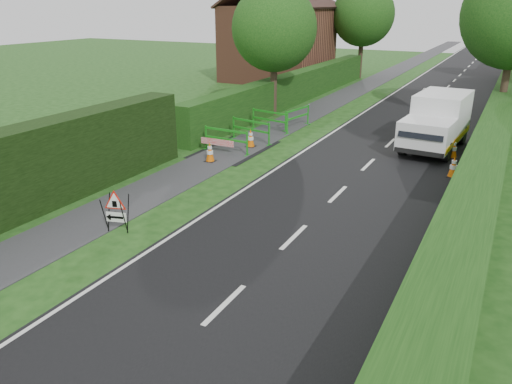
% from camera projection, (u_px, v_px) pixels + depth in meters
% --- Properties ---
extents(ground, '(120.00, 120.00, 0.00)m').
position_uv_depth(ground, '(96.00, 298.00, 10.34)').
color(ground, '#173F12').
rests_on(ground, ground).
extents(road_surface, '(6.00, 90.00, 0.02)m').
position_uv_depth(road_surface, '(453.00, 82.00, 38.24)').
color(road_surface, black).
rests_on(road_surface, ground).
extents(footpath, '(2.00, 90.00, 0.02)m').
position_uv_depth(footpath, '(381.00, 78.00, 40.62)').
color(footpath, '#2D2D30').
rests_on(footpath, ground).
extents(hedge_west_far, '(1.00, 24.00, 1.80)m').
position_uv_depth(hedge_west_far, '(296.00, 102.00, 30.72)').
color(hedge_west_far, '#14380F').
rests_on(hedge_west_far, ground).
extents(hedge_east, '(1.20, 50.00, 1.50)m').
position_uv_depth(hedge_east, '(492.00, 149.00, 20.78)').
color(hedge_east, '#14380F').
rests_on(hedge_east, ground).
extents(house_west, '(7.50, 7.40, 7.88)m').
position_uv_depth(house_west, '(278.00, 42.00, 38.48)').
color(house_west, brown).
rests_on(house_west, ground).
extents(tree_nw, '(4.40, 4.40, 6.70)m').
position_uv_depth(tree_nw, '(274.00, 28.00, 25.64)').
color(tree_nw, '#2D2116').
rests_on(tree_nw, ground).
extents(tree_fw, '(4.80, 4.80, 7.24)m').
position_uv_depth(tree_fw, '(363.00, 15.00, 38.77)').
color(tree_fw, '#2D2116').
rests_on(tree_fw, ground).
extents(triangle_sign, '(0.85, 0.85, 1.01)m').
position_uv_depth(triangle_sign, '(114.00, 208.00, 13.02)').
color(triangle_sign, black).
rests_on(triangle_sign, ground).
extents(works_van, '(2.25, 4.99, 2.22)m').
position_uv_depth(works_van, '(437.00, 121.00, 20.55)').
color(works_van, silver).
rests_on(works_van, ground).
extents(traffic_cone_0, '(0.38, 0.38, 0.79)m').
position_uv_depth(traffic_cone_0, '(454.00, 167.00, 17.33)').
color(traffic_cone_0, black).
rests_on(traffic_cone_0, ground).
extents(traffic_cone_1, '(0.38, 0.38, 0.79)m').
position_uv_depth(traffic_cone_1, '(454.00, 148.00, 19.52)').
color(traffic_cone_1, black).
rests_on(traffic_cone_1, ground).
extents(traffic_cone_2, '(0.38, 0.38, 0.79)m').
position_uv_depth(traffic_cone_2, '(442.00, 136.00, 21.24)').
color(traffic_cone_2, black).
rests_on(traffic_cone_2, ground).
extents(traffic_cone_3, '(0.38, 0.38, 0.79)m').
position_uv_depth(traffic_cone_3, '(210.00, 152.00, 19.04)').
color(traffic_cone_3, black).
rests_on(traffic_cone_3, ground).
extents(traffic_cone_4, '(0.38, 0.38, 0.79)m').
position_uv_depth(traffic_cone_4, '(251.00, 138.00, 20.98)').
color(traffic_cone_4, black).
rests_on(traffic_cone_4, ground).
extents(ped_barrier_0, '(2.07, 0.45, 1.00)m').
position_uv_depth(ped_barrier_0, '(226.00, 137.00, 20.16)').
color(ped_barrier_0, '#178218').
rests_on(ped_barrier_0, ground).
extents(ped_barrier_1, '(2.09, 0.75, 1.00)m').
position_uv_depth(ped_barrier_1, '(251.00, 128.00, 21.70)').
color(ped_barrier_1, '#178218').
rests_on(ped_barrier_1, ground).
extents(ped_barrier_2, '(2.09, 0.74, 1.00)m').
position_uv_depth(ped_barrier_2, '(270.00, 118.00, 23.48)').
color(ped_barrier_2, '#178218').
rests_on(ped_barrier_2, ground).
extents(ped_barrier_3, '(0.69, 2.09, 1.00)m').
position_uv_depth(ped_barrier_3, '(297.00, 115.00, 24.10)').
color(ped_barrier_3, '#178218').
rests_on(ped_barrier_3, ground).
extents(redwhite_plank, '(1.50, 0.07, 0.25)m').
position_uv_depth(redwhite_plank, '(217.00, 153.00, 20.31)').
color(redwhite_plank, red).
rests_on(redwhite_plank, ground).
extents(hatchback_car, '(2.52, 3.45, 1.09)m').
position_uv_depth(hatchback_car, '(438.00, 96.00, 29.48)').
color(hatchback_car, silver).
rests_on(hatchback_car, ground).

